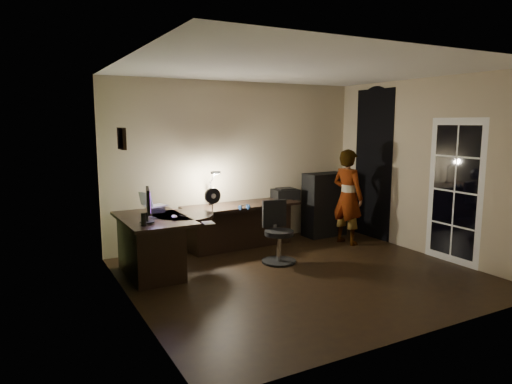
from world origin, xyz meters
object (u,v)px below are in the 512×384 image
desk_right (241,226)px  office_chair (279,233)px  person (348,197)px  desk_left (154,246)px  monitor (147,210)px  cabinet (325,205)px

desk_right → office_chair: (0.11, -1.00, 0.09)m
desk_right → person: person is taller
desk_right → person: size_ratio=1.20×
desk_left → person: size_ratio=0.85×
desk_left → person: 3.34m
person → office_chair: bearing=91.2°
monitor → person: size_ratio=0.29×
desk_right → office_chair: bearing=-86.2°
desk_left → cabinet: bearing=10.3°
desk_left → desk_right: size_ratio=0.71×
desk_left → cabinet: cabinet is taller
desk_right → cabinet: size_ratio=1.68×
desk_left → monitor: size_ratio=2.91×
cabinet → monitor: 3.64m
monitor → person: bearing=19.5°
desk_left → monitor: bearing=-116.8°
office_chair → person: bearing=23.7°
cabinet → office_chair: (-1.56, -1.00, -0.12)m
cabinet → office_chair: bearing=-149.1°
monitor → cabinet: bearing=29.3°
cabinet → office_chair: cabinet is taller
desk_left → office_chair: 1.78m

